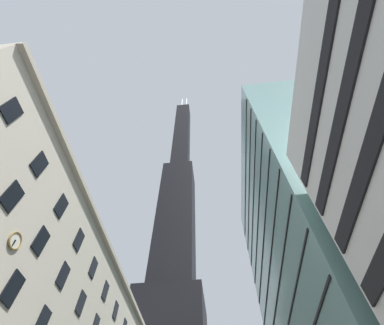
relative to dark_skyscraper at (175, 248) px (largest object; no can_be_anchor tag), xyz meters
The scene contains 2 objects.
dark_skyscraper is the anchor object (origin of this frame).
glass_office_midrise 74.92m from the dark_skyscraper, 59.52° to the right, with size 14.72×34.77×49.88m.
Camera 1 is at (3.60, -8.51, 1.88)m, focal length 24.69 mm.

